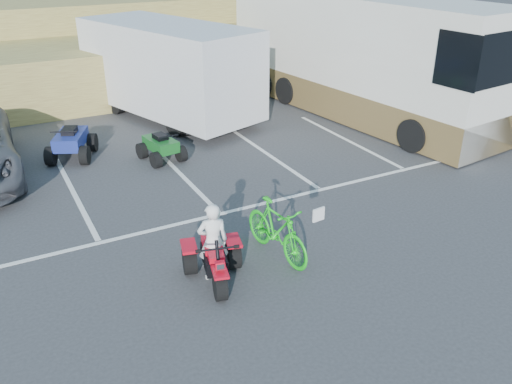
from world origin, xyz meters
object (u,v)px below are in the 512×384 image
rider (213,242)px  rv_motorhome (357,64)px  quad_atv_green (162,160)px  green_dirt_bike (277,230)px  red_trike_atv (216,282)px  cargo_trailer (169,68)px  quad_atv_blue (74,158)px

rider → rv_motorhome: 11.02m
rider → quad_atv_green: rider is taller
green_dirt_bike → rider: bearing=178.2°
red_trike_atv → rv_motorhome: (8.47, 7.18, 1.68)m
green_dirt_bike → rv_motorhome: 9.95m
cargo_trailer → quad_atv_green: cargo_trailer is taller
red_trike_atv → rider: (0.04, 0.15, 0.75)m
red_trike_atv → rider: rider is taller
rider → green_dirt_bike: bearing=-160.9°
quad_atv_blue → quad_atv_green: bearing=-6.8°
red_trike_atv → cargo_trailer: size_ratio=0.20×
quad_atv_green → rv_motorhome: bearing=-0.1°
green_dirt_bike → quad_atv_blue: bearing=103.0°
rv_motorhome → quad_atv_blue: 9.72m
quad_atv_blue → rv_motorhome: bearing=23.3°
red_trike_atv → quad_atv_blue: size_ratio=0.97×
rv_motorhome → quad_atv_green: size_ratio=8.65×
rider → rv_motorhome: rv_motorhome is taller
cargo_trailer → green_dirt_bike: bearing=-115.6°
red_trike_atv → quad_atv_blue: (-1.10, 7.33, 0.00)m
red_trike_atv → quad_atv_green: bearing=94.6°
red_trike_atv → quad_atv_green: 6.13m
rider → rv_motorhome: bearing=-125.8°
rv_motorhome → red_trike_atv: bearing=-146.7°
green_dirt_bike → cargo_trailer: (1.23, 9.37, 1.10)m
green_dirt_bike → rv_motorhome: bearing=37.9°
cargo_trailer → quad_atv_blue: bearing=-166.6°
cargo_trailer → quad_atv_blue: cargo_trailer is taller
quad_atv_blue → quad_atv_green: (2.15, -1.30, 0.00)m
rv_motorhome → quad_atv_green: rv_motorhome is taller
red_trike_atv → rv_motorhome: bearing=54.7°
quad_atv_green → quad_atv_blue: bearing=140.1°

